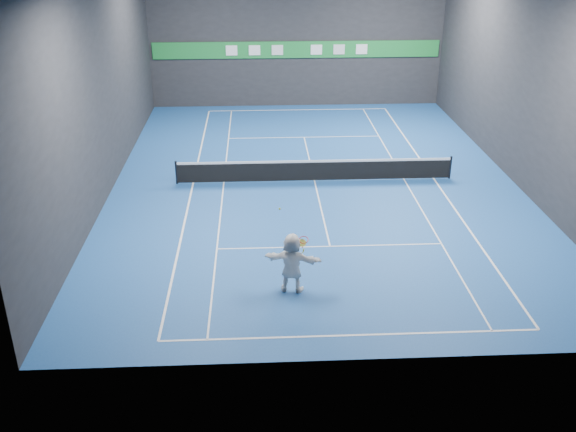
{
  "coord_description": "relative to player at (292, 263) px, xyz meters",
  "views": [
    {
      "loc": [
        -2.59,
        -26.97,
        10.86
      ],
      "look_at": [
        -1.56,
        -6.92,
        1.5
      ],
      "focal_mm": 40.0,
      "sensor_mm": 36.0,
      "label": 1
    }
  ],
  "objects": [
    {
      "name": "service_line_near",
      "position": [
        1.56,
        2.94,
        -0.99
      ],
      "size": [
        8.23,
        0.06,
        0.01
      ],
      "primitive_type": "cube",
      "color": "white",
      "rests_on": "ground"
    },
    {
      "name": "ground",
      "position": [
        1.56,
        9.34,
        -1.0
      ],
      "size": [
        26.0,
        26.0,
        0.0
      ],
      "primitive_type": "plane",
      "color": "#1B4C94",
      "rests_on": "ground"
    },
    {
      "name": "baseline_near",
      "position": [
        1.56,
        -2.55,
        -0.99
      ],
      "size": [
        10.98,
        0.08,
        0.01
      ],
      "primitive_type": "cube",
      "color": "white",
      "rests_on": "ground"
    },
    {
      "name": "wall_right",
      "position": [
        10.56,
        9.34,
        3.5
      ],
      "size": [
        0.1,
        26.0,
        9.0
      ],
      "primitive_type": "cube",
      "color": "#252628",
      "rests_on": "ground"
    },
    {
      "name": "wall_front",
      "position": [
        1.56,
        -3.66,
        3.5
      ],
      "size": [
        18.0,
        0.1,
        9.0
      ],
      "primitive_type": "cube",
      "color": "#252628",
      "rests_on": "ground"
    },
    {
      "name": "tennis_net",
      "position": [
        1.56,
        9.34,
        -0.46
      ],
      "size": [
        12.5,
        0.1,
        1.07
      ],
      "color": "black",
      "rests_on": "ground"
    },
    {
      "name": "wall_back",
      "position": [
        1.56,
        22.34,
        3.5
      ],
      "size": [
        18.0,
        0.1,
        9.0
      ],
      "primitive_type": "cube",
      "color": "#252628",
      "rests_on": "ground"
    },
    {
      "name": "tennis_racket",
      "position": [
        0.36,
        0.05,
        0.71
      ],
      "size": [
        0.44,
        0.38,
        0.6
      ],
      "color": "red",
      "rests_on": "player"
    },
    {
      "name": "center_service_line",
      "position": [
        1.56,
        9.34,
        -0.99
      ],
      "size": [
        0.06,
        12.8,
        0.01
      ],
      "primitive_type": "cube",
      "color": "white",
      "rests_on": "ground"
    },
    {
      "name": "sideline_singles_right",
      "position": [
        5.67,
        9.34,
        -0.99
      ],
      "size": [
        0.06,
        23.78,
        0.01
      ],
      "primitive_type": "cube",
      "color": "white",
      "rests_on": "ground"
    },
    {
      "name": "wall_left",
      "position": [
        -7.44,
        9.34,
        3.5
      ],
      "size": [
        0.1,
        26.0,
        9.0
      ],
      "primitive_type": "cube",
      "color": "#252628",
      "rests_on": "ground"
    },
    {
      "name": "player",
      "position": [
        0.0,
        0.0,
        0.0
      ],
      "size": [
        1.94,
        1.02,
        2.0
      ],
      "primitive_type": "imported",
      "rotation": [
        0.0,
        0.0,
        2.9
      ],
      "color": "white",
      "rests_on": "ground"
    },
    {
      "name": "sponsor_banner",
      "position": [
        1.56,
        22.27,
        2.5
      ],
      "size": [
        17.64,
        0.11,
        1.0
      ],
      "color": "#1E8936",
      "rests_on": "wall_back"
    },
    {
      "name": "baseline_far",
      "position": [
        1.56,
        21.23,
        -0.99
      ],
      "size": [
        10.98,
        0.08,
        0.01
      ],
      "primitive_type": "cube",
      "color": "white",
      "rests_on": "ground"
    },
    {
      "name": "sideline_doubles_left",
      "position": [
        -3.93,
        9.34,
        -0.99
      ],
      "size": [
        0.08,
        23.78,
        0.01
      ],
      "primitive_type": "cube",
      "color": "white",
      "rests_on": "ground"
    },
    {
      "name": "tennis_ball",
      "position": [
        -0.37,
        0.11,
        1.83
      ],
      "size": [
        0.07,
        0.07,
        0.07
      ],
      "primitive_type": "sphere",
      "color": "#EDF729",
      "rests_on": "player"
    },
    {
      "name": "sideline_doubles_right",
      "position": [
        7.05,
        9.34,
        -0.99
      ],
      "size": [
        0.08,
        23.78,
        0.01
      ],
      "primitive_type": "cube",
      "color": "white",
      "rests_on": "ground"
    },
    {
      "name": "sideline_singles_left",
      "position": [
        -2.55,
        9.34,
        -0.99
      ],
      "size": [
        0.06,
        23.78,
        0.01
      ],
      "primitive_type": "cube",
      "color": "white",
      "rests_on": "ground"
    },
    {
      "name": "service_line_far",
      "position": [
        1.56,
        15.74,
        -0.99
      ],
      "size": [
        8.23,
        0.06,
        0.01
      ],
      "primitive_type": "cube",
      "color": "white",
      "rests_on": "ground"
    }
  ]
}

